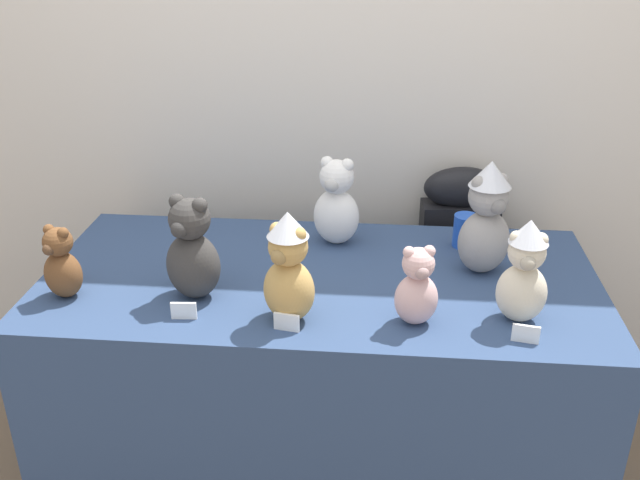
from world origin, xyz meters
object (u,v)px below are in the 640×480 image
teddy_bear_cream (524,273)px  teddy_bear_charcoal (192,251)px  teddy_bear_honey (288,268)px  instrument_case (454,280)px  display_table (320,376)px  party_cup_blue (465,231)px  teddy_bear_blush (417,288)px  teddy_bear_chestnut (61,264)px  teddy_bear_ash (486,219)px  teddy_bear_snow (336,204)px

teddy_bear_cream → teddy_bear_charcoal: bearing=-177.5°
teddy_bear_honey → instrument_case: bearing=79.9°
display_table → party_cup_blue: (0.46, 0.25, 0.43)m
teddy_bear_blush → teddy_bear_chestnut: bearing=164.4°
instrument_case → teddy_bear_blush: teddy_bear_blush is taller
teddy_bear_blush → teddy_bear_honey: bearing=169.5°
party_cup_blue → instrument_case: bearing=87.6°
teddy_bear_charcoal → teddy_bear_cream: bearing=14.9°
teddy_bear_cream → teddy_bear_honey: size_ratio=0.94×
teddy_bear_chestnut → teddy_bear_charcoal: (0.37, 0.03, 0.04)m
teddy_bear_ash → teddy_bear_chestnut: 1.24m
teddy_bear_honey → teddy_bear_ash: bearing=54.8°
teddy_bear_ash → teddy_bear_honey: teddy_bear_ash is taller
instrument_case → party_cup_blue: bearing=-97.6°
teddy_bear_ash → teddy_bear_honey: size_ratio=1.13×
teddy_bear_snow → teddy_bear_cream: 0.69m
teddy_bear_snow → teddy_bear_charcoal: bearing=-118.8°
teddy_bear_charcoal → instrument_case: bearing=58.1°
display_table → teddy_bear_blush: 0.61m
party_cup_blue → teddy_bear_charcoal: bearing=-153.1°
instrument_case → party_cup_blue: 0.44m
teddy_bear_chestnut → party_cup_blue: 1.26m
teddy_bear_blush → teddy_bear_cream: bearing=-4.2°
teddy_bear_cream → party_cup_blue: 0.48m
teddy_bear_cream → party_cup_blue: bearing=108.2°
teddy_bear_snow → teddy_bear_chestnut: (-0.75, -0.43, -0.04)m
teddy_bear_ash → party_cup_blue: teddy_bear_ash is taller
teddy_bear_ash → teddy_bear_chestnut: (-1.21, -0.27, -0.07)m
teddy_bear_ash → teddy_bear_honey: (-0.55, -0.33, -0.02)m
teddy_bear_honey → teddy_bear_blush: bearing=25.7°
teddy_bear_snow → teddy_bear_chestnut: teddy_bear_snow is taller
teddy_bear_blush → party_cup_blue: size_ratio=2.09×
teddy_bear_ash → teddy_bear_charcoal: size_ratio=1.15×
teddy_bear_snow → teddy_bear_chestnut: size_ratio=1.35×
teddy_bear_charcoal → teddy_bear_ash: bearing=33.4°
display_table → instrument_case: 0.72m
teddy_bear_ash → party_cup_blue: (-0.03, 0.18, -0.12)m
teddy_bear_cream → display_table: bearing=165.4°
teddy_bear_charcoal → party_cup_blue: 0.91m
teddy_bear_ash → teddy_bear_honey: 0.65m
teddy_bear_blush → party_cup_blue: (0.18, 0.50, -0.05)m
instrument_case → teddy_bear_snow: bearing=-151.3°
teddy_bear_honey → teddy_bear_charcoal: size_ratio=1.02×
teddy_bear_snow → teddy_bear_charcoal: teddy_bear_charcoal is taller
teddy_bear_snow → teddy_bear_blush: size_ratio=1.30×
teddy_bear_chestnut → teddy_bear_charcoal: size_ratio=0.71×
teddy_bear_snow → teddy_bear_blush: (0.25, -0.49, -0.03)m
teddy_bear_ash → teddy_bear_honey: bearing=-174.5°
teddy_bear_blush → teddy_bear_honey: teddy_bear_honey is taller
display_table → teddy_bear_cream: 0.79m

